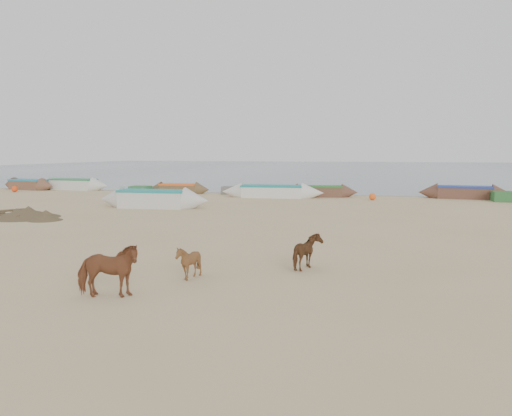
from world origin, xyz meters
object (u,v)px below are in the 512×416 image
at_px(calf_front, 189,262).
at_px(near_canoe, 153,199).
at_px(calf_right, 308,252).
at_px(cow_adult, 108,271).

distance_m(calf_front, near_canoe, 16.36).
xyz_separation_m(calf_front, calf_right, (2.74, 1.73, 0.03)).
xyz_separation_m(calf_right, near_canoe, (-10.46, 12.69, 0.04)).
bearing_deg(cow_adult, calf_right, -60.31).
relative_size(calf_front, near_canoe, 0.13).
xyz_separation_m(cow_adult, calf_right, (3.87, 3.61, -0.13)).
distance_m(calf_front, calf_right, 3.25).
relative_size(cow_adult, near_canoe, 0.22).
relative_size(calf_right, near_canoe, 0.15).
bearing_deg(near_canoe, calf_front, -64.28).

